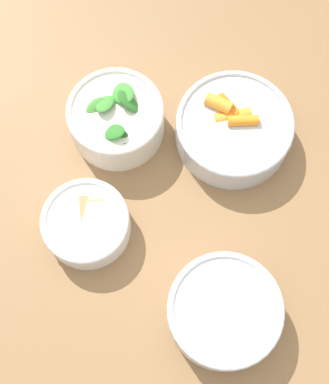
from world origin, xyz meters
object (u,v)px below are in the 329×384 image
(bowl_beans_hotdog, at_px, (224,312))
(bowl_greens, at_px, (117,118))
(bowl_carrots, at_px, (234,128))
(bowl_cookies, at_px, (86,224))

(bowl_beans_hotdog, bearing_deg, bowl_greens, -147.45)
(bowl_carrots, xyz_separation_m, bowl_cookies, (0.17, -0.21, -0.00))
(bowl_carrots, distance_m, bowl_greens, 0.18)
(bowl_carrots, relative_size, bowl_beans_hotdog, 1.14)
(bowl_greens, bearing_deg, bowl_beans_hotdog, 32.55)
(bowl_carrots, relative_size, bowl_greens, 1.22)
(bowl_greens, relative_size, bowl_cookies, 1.15)
(bowl_beans_hotdog, bearing_deg, bowl_cookies, -118.38)
(bowl_greens, height_order, bowl_cookies, bowl_greens)
(bowl_greens, bearing_deg, bowl_cookies, -9.28)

